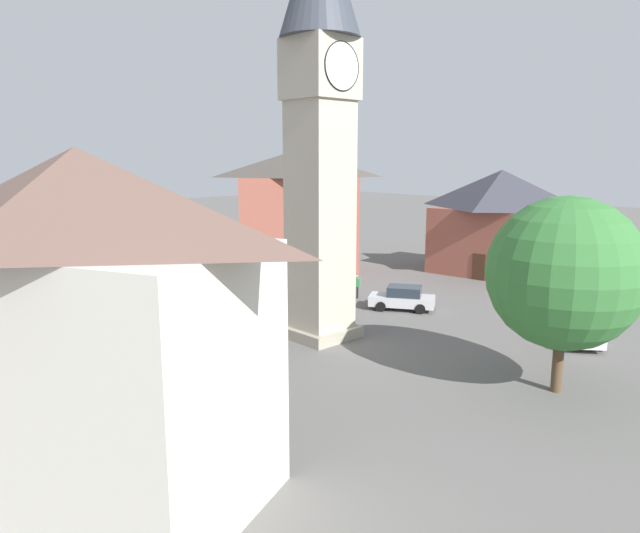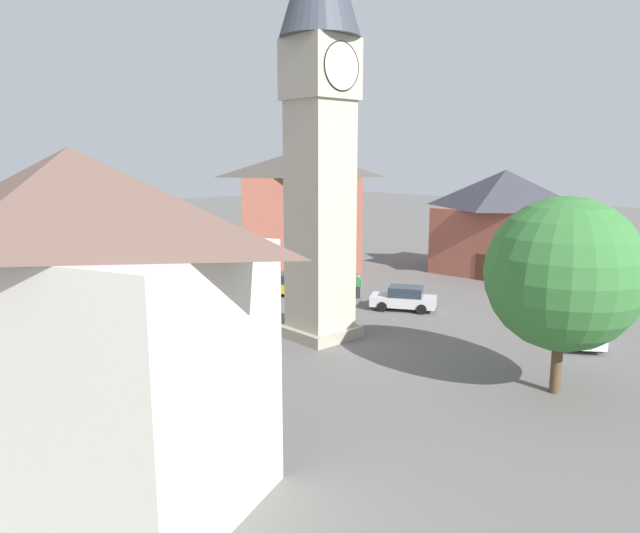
# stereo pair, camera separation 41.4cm
# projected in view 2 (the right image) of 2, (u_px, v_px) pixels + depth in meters

# --- Properties ---
(ground_plane) EXTENTS (200.00, 200.00, 0.00)m
(ground_plane) POSITION_uv_depth(u_px,v_px,m) (320.00, 336.00, 31.87)
(ground_plane) COLOR #605E5B
(clock_tower) EXTENTS (4.10, 4.10, 22.15)m
(clock_tower) POSITION_uv_depth(u_px,v_px,m) (320.00, 89.00, 29.47)
(clock_tower) COLOR #A59C89
(clock_tower) RESTS_ON ground
(car_blue_kerb) EXTENTS (3.29, 4.45, 1.53)m
(car_blue_kerb) POSITION_uv_depth(u_px,v_px,m) (285.00, 285.00, 41.23)
(car_blue_kerb) COLOR gold
(car_blue_kerb) RESTS_ON ground
(car_silver_kerb) EXTENTS (4.27, 3.91, 1.53)m
(car_silver_kerb) POSITION_uv_depth(u_px,v_px,m) (578.00, 330.00, 30.46)
(car_silver_kerb) COLOR white
(car_silver_kerb) RESTS_ON ground
(car_red_corner) EXTENTS (3.64, 4.39, 1.53)m
(car_red_corner) POSITION_uv_depth(u_px,v_px,m) (404.00, 298.00, 37.23)
(car_red_corner) COLOR silver
(car_red_corner) RESTS_ON ground
(pedestrian) EXTENTS (0.33, 0.53, 1.69)m
(pedestrian) POSITION_uv_depth(u_px,v_px,m) (358.00, 284.00, 40.27)
(pedestrian) COLOR black
(pedestrian) RESTS_ON ground
(tree) EXTENTS (6.22, 6.22, 8.14)m
(tree) POSITION_uv_depth(u_px,v_px,m) (564.00, 274.00, 23.38)
(tree) COLOR brown
(tree) RESTS_ON ground
(building_shop_left) EXTENTS (8.39, 10.99, 8.58)m
(building_shop_left) POSITION_uv_depth(u_px,v_px,m) (503.00, 222.00, 48.01)
(building_shop_left) COLOR #995142
(building_shop_left) RESTS_ON ground
(building_terrace_right) EXTENTS (11.42, 10.53, 10.21)m
(building_terrace_right) POSITION_uv_depth(u_px,v_px,m) (301.00, 210.00, 49.81)
(building_terrace_right) COLOR #995142
(building_terrace_right) RESTS_ON ground
(building_corner_back) EXTENTS (9.45, 11.58, 9.89)m
(building_corner_back) POSITION_uv_depth(u_px,v_px,m) (82.00, 324.00, 16.28)
(building_corner_back) COLOR silver
(building_corner_back) RESTS_ON ground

